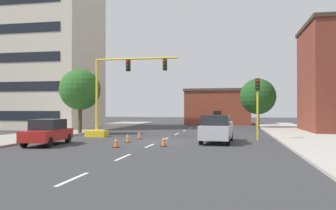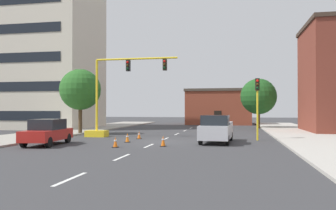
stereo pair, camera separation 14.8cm
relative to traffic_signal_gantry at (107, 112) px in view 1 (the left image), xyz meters
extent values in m
plane|color=#38383A|center=(5.36, -3.41, -2.18)|extent=(160.00, 160.00, 0.00)
cube|color=#9E998E|center=(-6.39, 4.59, -2.11)|extent=(6.00, 56.00, 0.14)
cube|color=#B2ADA3|center=(17.12, 4.59, -2.11)|extent=(6.00, 56.00, 0.14)
cube|color=silver|center=(5.36, -17.41, -2.18)|extent=(0.16, 2.40, 0.01)
cube|color=silver|center=(5.36, -11.91, -2.18)|extent=(0.16, 2.40, 0.01)
cube|color=silver|center=(5.36, -6.41, -2.18)|extent=(0.16, 2.40, 0.01)
cube|color=silver|center=(5.36, -0.91, -2.18)|extent=(0.16, 2.40, 0.01)
cube|color=silver|center=(5.36, 4.59, -2.18)|extent=(0.16, 2.40, 0.01)
cube|color=silver|center=(5.36, 10.09, -2.18)|extent=(0.16, 2.40, 0.01)
cube|color=silver|center=(5.36, 15.59, -2.18)|extent=(0.16, 2.40, 0.01)
cube|color=beige|center=(-14.56, 12.00, 7.83)|extent=(15.57, 10.24, 20.03)
cube|color=black|center=(-14.56, 6.85, -0.51)|extent=(12.77, 0.06, 1.10)
cube|color=black|center=(-14.56, 6.85, 2.82)|extent=(12.77, 0.06, 1.10)
cube|color=black|center=(-14.56, 6.85, 6.16)|extent=(12.77, 0.06, 1.10)
cube|color=black|center=(-14.56, 6.85, 9.50)|extent=(12.77, 0.06, 1.10)
cube|color=black|center=(-14.56, 6.85, 12.84)|extent=(12.77, 0.06, 1.10)
cube|color=brown|center=(8.36, 28.38, 0.42)|extent=(10.10, 8.65, 5.21)
cube|color=#4C4238|center=(8.36, 28.38, 3.22)|extent=(10.40, 8.95, 0.40)
cube|color=black|center=(8.36, 24.03, -1.08)|extent=(1.10, 0.06, 2.20)
cube|color=yellow|center=(-0.98, 0.00, -1.91)|extent=(1.80, 1.20, 0.55)
cylinder|color=yellow|center=(-0.98, 0.00, 1.47)|extent=(0.20, 0.20, 6.20)
cylinder|color=yellow|center=(2.61, 0.00, 4.57)|extent=(7.18, 0.16, 0.16)
cube|color=black|center=(1.89, 0.00, 3.99)|extent=(0.32, 0.36, 0.95)
sphere|color=red|center=(1.89, -0.19, 4.27)|extent=(0.20, 0.20, 0.20)
sphere|color=#38280A|center=(1.89, -0.19, 3.99)|extent=(0.20, 0.20, 0.20)
sphere|color=black|center=(1.89, -0.19, 3.71)|extent=(0.20, 0.20, 0.20)
cube|color=black|center=(5.12, 0.00, 3.99)|extent=(0.32, 0.36, 0.95)
sphere|color=red|center=(5.12, -0.19, 4.27)|extent=(0.20, 0.20, 0.20)
sphere|color=#38280A|center=(5.12, -0.19, 3.99)|extent=(0.20, 0.20, 0.20)
sphere|color=black|center=(5.12, -0.19, 3.71)|extent=(0.20, 0.20, 0.20)
cylinder|color=yellow|center=(12.63, -0.98, 0.22)|extent=(0.14, 0.14, 4.80)
cube|color=black|center=(12.63, -0.98, 2.14)|extent=(0.32, 0.36, 0.95)
sphere|color=red|center=(12.63, -1.17, 2.42)|extent=(0.20, 0.20, 0.20)
sphere|color=#38280A|center=(12.63, -1.17, 2.14)|extent=(0.20, 0.20, 0.20)
sphere|color=black|center=(12.63, -1.17, 1.86)|extent=(0.20, 0.20, 0.20)
cylinder|color=#4C3823|center=(-3.72, 2.50, -0.77)|extent=(0.36, 0.36, 2.84)
sphere|color=#286023|center=(-3.72, 2.50, 2.13)|extent=(3.95, 3.95, 3.95)
cylinder|color=#4C3823|center=(13.86, 16.58, -1.01)|extent=(0.36, 0.36, 2.34)
sphere|color=#1E511E|center=(13.86, 16.58, 1.86)|extent=(4.54, 4.54, 4.54)
cube|color=#BCBCC1|center=(9.63, -3.30, -1.37)|extent=(2.29, 5.50, 0.95)
cube|color=#1E2328|center=(9.58, -4.20, -0.54)|extent=(1.93, 1.90, 0.70)
cube|color=#BCBCC1|center=(9.69, -2.12, -0.81)|extent=(2.15, 2.91, 0.16)
cylinder|color=black|center=(10.43, -5.19, -1.84)|extent=(0.26, 0.69, 0.68)
cylinder|color=black|center=(8.63, -5.09, -1.84)|extent=(0.26, 0.69, 0.68)
cylinder|color=black|center=(10.62, -1.52, -1.84)|extent=(0.26, 0.69, 0.68)
cylinder|color=black|center=(8.83, -1.42, -1.84)|extent=(0.26, 0.69, 0.68)
cube|color=#B21E19|center=(-1.47, -7.28, -1.49)|extent=(2.25, 4.65, 0.70)
cube|color=#1E2328|center=(-1.48, -7.18, -0.79)|extent=(1.91, 2.45, 0.70)
cylinder|color=black|center=(-2.43, -5.83, -1.84)|extent=(0.28, 0.70, 0.68)
cylinder|color=black|center=(-0.78, -5.68, -1.84)|extent=(0.28, 0.70, 0.68)
cylinder|color=black|center=(-2.15, -8.88, -1.84)|extent=(0.28, 0.70, 0.68)
cylinder|color=black|center=(-0.50, -8.73, -1.84)|extent=(0.28, 0.70, 0.68)
cube|color=black|center=(3.54, -7.79, -2.16)|extent=(0.36, 0.36, 0.04)
cone|color=orange|center=(3.54, -7.79, -1.82)|extent=(0.28, 0.28, 0.64)
cylinder|color=white|center=(3.54, -7.79, -1.75)|extent=(0.19, 0.19, 0.08)
cube|color=black|center=(3.27, -1.41, -2.16)|extent=(0.36, 0.36, 0.04)
cone|color=orange|center=(3.27, -1.41, -1.86)|extent=(0.28, 0.28, 0.57)
cylinder|color=white|center=(3.27, -1.41, -1.79)|extent=(0.19, 0.19, 0.08)
cube|color=black|center=(6.36, -6.62, -2.16)|extent=(0.36, 0.36, 0.04)
cone|color=orange|center=(6.36, -6.62, -1.81)|extent=(0.28, 0.28, 0.67)
cylinder|color=white|center=(6.36, -6.62, -1.73)|extent=(0.19, 0.19, 0.08)
cube|color=black|center=(3.23, -4.39, -2.16)|extent=(0.36, 0.36, 0.04)
cone|color=orange|center=(3.23, -4.39, -1.83)|extent=(0.28, 0.28, 0.64)
cylinder|color=white|center=(3.23, -4.39, -1.75)|extent=(0.19, 0.19, 0.08)
camera|label=1|loc=(10.80, -28.44, 0.21)|focal=36.81mm
camera|label=2|loc=(10.94, -28.41, 0.21)|focal=36.81mm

